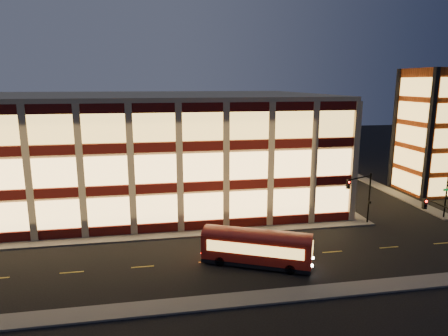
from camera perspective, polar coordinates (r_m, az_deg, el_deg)
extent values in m
plane|color=black|center=(42.67, -8.67, -10.09)|extent=(200.00, 200.00, 0.00)
cube|color=#514F4C|center=(43.63, -12.71, -9.64)|extent=(54.00, 2.00, 0.15)
cube|color=#514F4C|center=(63.34, 12.13, -2.73)|extent=(2.00, 30.00, 0.15)
cube|color=#514F4C|center=(68.22, 20.72, -2.19)|extent=(2.00, 30.00, 0.15)
cube|color=#514F4C|center=(30.97, -7.91, -19.02)|extent=(100.00, 2.00, 0.15)
cube|color=tan|center=(57.30, -12.41, 2.78)|extent=(50.00, 30.00, 14.00)
cube|color=tan|center=(56.61, -12.74, 10.04)|extent=(50.40, 30.40, 0.50)
cube|color=#470C0A|center=(44.24, -12.70, -8.53)|extent=(50.10, 0.25, 1.00)
cube|color=#FFC36B|center=(43.57, -12.83, -5.93)|extent=(49.00, 0.20, 3.00)
cube|color=#470C0A|center=(62.87, 11.41, -2.27)|extent=(0.25, 30.10, 1.00)
cube|color=#FFC36B|center=(62.38, 11.47, -0.40)|extent=(0.20, 29.00, 3.00)
cube|color=#470C0A|center=(42.91, -12.97, -3.02)|extent=(50.10, 0.25, 1.00)
cube|color=#FFC36B|center=(42.44, -13.10, -0.27)|extent=(49.00, 0.20, 3.00)
cube|color=#470C0A|center=(61.94, 11.58, 1.68)|extent=(0.25, 30.10, 1.00)
cube|color=#FFC36B|center=(61.59, 11.64, 3.60)|extent=(0.20, 29.00, 3.00)
cube|color=#470C0A|center=(42.00, -13.25, 2.79)|extent=(50.10, 0.25, 1.00)
cube|color=#FFC36B|center=(41.74, -13.39, 5.64)|extent=(49.00, 0.20, 3.00)
cube|color=#470C0A|center=(61.31, 11.75, 5.72)|extent=(0.25, 30.10, 1.00)
cube|color=#FFC36B|center=(61.11, 11.82, 7.68)|extent=(0.20, 29.00, 3.00)
cube|color=#8C3814|center=(66.03, 28.01, 4.61)|extent=(8.00, 8.00, 18.00)
cube|color=black|center=(60.45, 27.33, 4.10)|extent=(0.60, 0.60, 18.00)
cube|color=black|center=(66.92, 23.21, 5.13)|extent=(0.60, 0.60, 18.00)
cube|color=black|center=(71.62, 28.59, 5.03)|extent=(0.60, 0.60, 18.00)
cube|color=#F3BA55|center=(64.79, 24.54, -1.67)|extent=(0.16, 6.60, 2.60)
cube|color=#F3BA55|center=(64.13, 24.80, 1.28)|extent=(0.16, 6.60, 2.60)
cube|color=#F3BA55|center=(63.64, 25.07, 4.29)|extent=(0.16, 6.60, 2.60)
cube|color=#F3BA55|center=(63.34, 25.35, 7.33)|extent=(0.16, 6.60, 2.60)
cube|color=#F3BA55|center=(63.21, 25.63, 10.40)|extent=(0.16, 6.60, 2.60)
cylinder|color=black|center=(48.80, 20.01, -4.11)|extent=(0.18, 0.18, 6.00)
cylinder|color=black|center=(46.66, 18.84, -1.32)|extent=(3.56, 1.63, 0.14)
cube|color=black|center=(45.31, 17.32, -2.26)|extent=(0.32, 0.32, 0.95)
sphere|color=#FF0C05|center=(45.09, 17.44, -1.95)|extent=(0.20, 0.20, 0.20)
cube|color=black|center=(48.74, 20.09, -4.62)|extent=(0.25, 0.18, 0.28)
cylinder|color=black|center=(54.45, 29.17, -3.29)|extent=(0.18, 0.18, 6.00)
cube|color=black|center=(54.40, 29.26, -3.75)|extent=(0.25, 0.18, 0.28)
cube|color=#0C7226|center=(54.20, 29.33, -2.72)|extent=(1.20, 0.06, 0.28)
cylinder|color=black|center=(39.17, 28.55, -4.68)|extent=(0.14, 4.00, 0.14)
cube|color=black|center=(40.81, 26.74, -4.60)|extent=(0.32, 0.32, 0.95)
sphere|color=#FF0C05|center=(40.59, 26.93, -4.26)|extent=(0.20, 0.20, 0.20)
cube|color=maroon|center=(36.34, 4.69, -11.24)|extent=(9.79, 6.28, 2.22)
cube|color=black|center=(36.88, 4.66, -13.10)|extent=(9.79, 6.28, 0.34)
cylinder|color=black|center=(36.50, -0.56, -13.17)|extent=(0.91, 0.63, 0.87)
cylinder|color=black|center=(38.37, 0.29, -11.85)|extent=(0.91, 0.63, 0.87)
cylinder|color=black|center=(35.53, 9.41, -14.09)|extent=(0.91, 0.63, 0.87)
cylinder|color=black|center=(37.45, 9.74, -12.67)|extent=(0.91, 0.63, 0.87)
cube|color=#F3BA55|center=(35.10, 4.33, -11.59)|extent=(7.74, 3.65, 0.97)
cube|color=#F3BA55|center=(37.35, 5.04, -10.10)|extent=(7.74, 3.65, 0.97)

